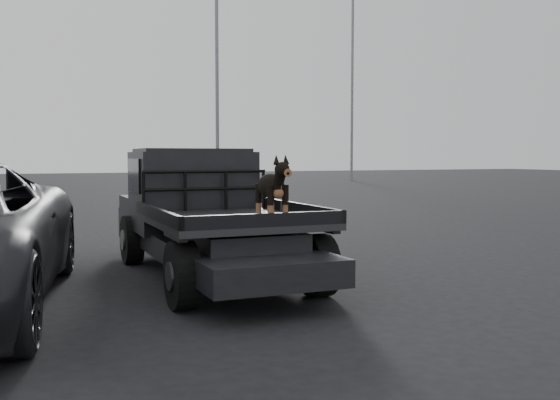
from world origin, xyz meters
name	(u,v)px	position (x,y,z in m)	size (l,w,h in m)	color
ground	(275,308)	(0.00, 0.00, 0.00)	(120.00, 120.00, 0.00)	black
flatbed_ute	(210,244)	(-0.13, 2.04, 0.46)	(2.00, 5.40, 0.92)	black
ute_cab	(192,178)	(-0.13, 2.99, 1.36)	(1.72, 1.30, 0.88)	black
headache_rack	(206,191)	(-0.13, 2.24, 1.20)	(1.80, 0.08, 0.55)	black
dog	(272,191)	(0.03, 0.17, 1.29)	(0.32, 0.60, 0.74)	black
distant_car_b	(194,172)	(8.10, 33.26, 0.66)	(1.85, 4.56, 1.32)	#434449
floodlight_mid	(217,41)	(7.06, 24.76, 7.57)	(1.08, 0.28, 13.94)	slate
floodlight_far	(352,68)	(18.98, 31.76, 7.80)	(1.08, 0.28, 14.40)	slate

